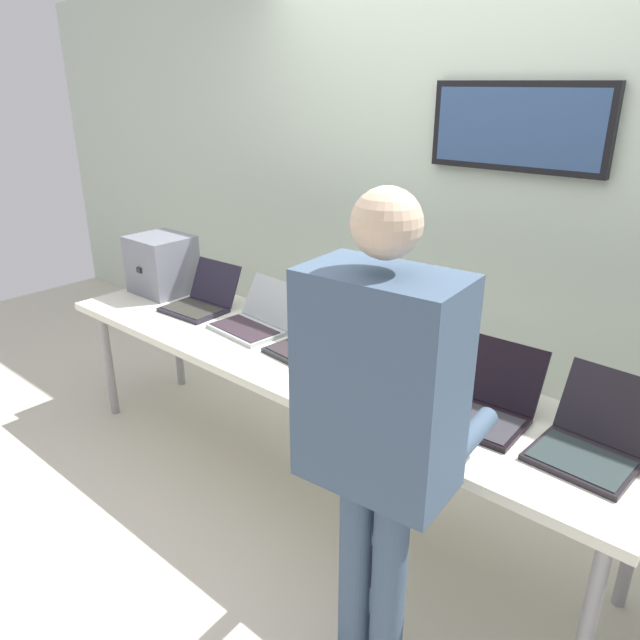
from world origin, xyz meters
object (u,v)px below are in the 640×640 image
object	(u,v)px
laptop_station_0	(202,299)
laptop_station_1	(256,319)
equipment_box	(162,264)
laptop_station_3	(386,366)
person	(380,418)
laptop_station_2	(316,340)
workbench	(310,366)
laptop_station_5	(592,439)
laptop_station_4	(480,400)

from	to	relation	value
laptop_station_0	laptop_station_1	distance (m)	0.43
equipment_box	laptop_station_3	size ratio (longest dim) A/B	0.89
laptop_station_3	person	xyz separation A→B (m)	(0.43, -0.66, 0.22)
laptop_station_3	person	size ratio (longest dim) A/B	0.23
laptop_station_2	laptop_station_3	size ratio (longest dim) A/B	0.99
workbench	laptop_station_2	world-z (taller)	laptop_station_2
laptop_station_0	laptop_station_2	xyz separation A→B (m)	(0.86, -0.01, 0.01)
laptop_station_2	person	world-z (taller)	person
laptop_station_0	person	bearing A→B (deg)	-22.21
laptop_station_0	laptop_station_1	size ratio (longest dim) A/B	0.91
equipment_box	laptop_station_5	bearing A→B (deg)	-1.43
workbench	equipment_box	world-z (taller)	equipment_box
laptop_station_2	laptop_station_4	bearing A→B (deg)	-0.82
equipment_box	laptop_station_4	xyz separation A→B (m)	(2.10, -0.06, -0.11)
laptop_station_4	laptop_station_3	bearing A→B (deg)	-179.29
laptop_station_2	workbench	bearing A→B (deg)	-75.21
equipment_box	laptop_station_2	distance (m)	1.27
laptop_station_3	laptop_station_4	xyz separation A→B (m)	(0.43, 0.01, -0.00)
laptop_station_3	person	world-z (taller)	person
workbench	laptop_station_1	xyz separation A→B (m)	(-0.44, 0.08, 0.10)
laptop_station_4	laptop_station_5	size ratio (longest dim) A/B	1.01
workbench	laptop_station_4	bearing A→B (deg)	3.27
workbench	laptop_station_2	distance (m)	0.13
laptop_station_4	person	size ratio (longest dim) A/B	0.24
laptop_station_1	laptop_station_5	distance (m)	1.67
laptop_station_0	laptop_station_4	distance (m)	1.69
workbench	laptop_station_4	distance (m)	0.83
laptop_station_5	person	size ratio (longest dim) A/B	0.23
laptop_station_2	laptop_station_4	distance (m)	0.84
workbench	laptop_station_0	bearing A→B (deg)	175.21
equipment_box	laptop_station_3	xyz separation A→B (m)	(1.67, -0.07, -0.11)
equipment_box	laptop_station_4	bearing A→B (deg)	-1.77
laptop_station_5	laptop_station_4	bearing A→B (deg)	-179.70
laptop_station_0	laptop_station_3	world-z (taller)	laptop_station_3
equipment_box	laptop_station_2	world-z (taller)	equipment_box
laptop_station_1	laptop_station_4	xyz separation A→B (m)	(1.26, -0.03, 0.01)
laptop_station_5	person	distance (m)	0.82
laptop_station_0	laptop_station_3	size ratio (longest dim) A/B	0.95
laptop_station_1	laptop_station_3	xyz separation A→B (m)	(0.83, -0.03, 0.01)
laptop_station_0	laptop_station_4	world-z (taller)	laptop_station_4
laptop_station_2	person	size ratio (longest dim) A/B	0.23
equipment_box	laptop_station_0	size ratio (longest dim) A/B	0.93
laptop_station_3	laptop_station_4	size ratio (longest dim) A/B	0.97
laptop_station_1	laptop_station_3	size ratio (longest dim) A/B	1.05
laptop_station_1	laptop_station_5	bearing A→B (deg)	-0.90
laptop_station_2	person	xyz separation A→B (m)	(0.84, -0.68, 0.22)
laptop_station_4	workbench	bearing A→B (deg)	-176.73
laptop_station_0	laptop_station_5	xyz separation A→B (m)	(2.11, -0.02, 0.00)
laptop_station_0	laptop_station_5	size ratio (longest dim) A/B	0.94
equipment_box	laptop_station_0	xyz separation A→B (m)	(0.41, -0.04, -0.11)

